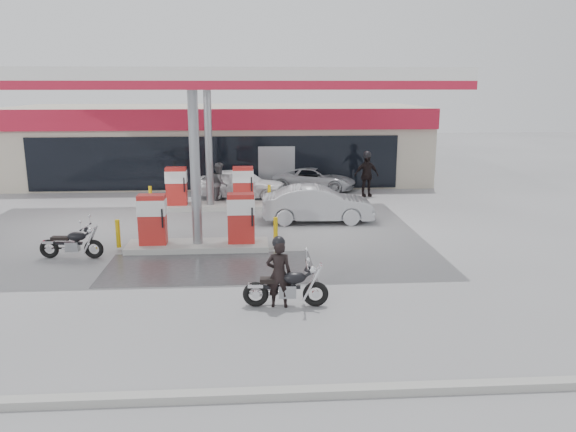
% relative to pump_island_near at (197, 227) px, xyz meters
% --- Properties ---
extents(ground, '(90.00, 90.00, 0.00)m').
position_rel_pump_island_near_xyz_m(ground, '(0.00, -2.00, -0.71)').
color(ground, gray).
rests_on(ground, ground).
extents(wet_patch, '(6.00, 3.00, 0.00)m').
position_rel_pump_island_near_xyz_m(wet_patch, '(0.50, -2.00, -0.71)').
color(wet_patch, '#4C4C4F').
rests_on(wet_patch, ground).
extents(drain_cover, '(0.70, 0.70, 0.01)m').
position_rel_pump_island_near_xyz_m(drain_cover, '(2.00, -4.00, -0.71)').
color(drain_cover, '#38383A').
rests_on(drain_cover, ground).
extents(kerb, '(28.00, 0.25, 0.15)m').
position_rel_pump_island_near_xyz_m(kerb, '(0.00, -9.00, -0.64)').
color(kerb, gray).
rests_on(kerb, ground).
extents(store_building, '(22.00, 8.22, 4.00)m').
position_rel_pump_island_near_xyz_m(store_building, '(0.01, 13.94, 1.30)').
color(store_building, '#ABA28F').
rests_on(store_building, ground).
extents(canopy, '(16.00, 10.02, 5.51)m').
position_rel_pump_island_near_xyz_m(canopy, '(0.00, 3.00, 4.56)').
color(canopy, silver).
rests_on(canopy, ground).
extents(pump_island_near, '(5.14, 1.30, 1.78)m').
position_rel_pump_island_near_xyz_m(pump_island_near, '(0.00, 0.00, 0.00)').
color(pump_island_near, '#9E9E99').
rests_on(pump_island_near, ground).
extents(pump_island_far, '(5.14, 1.30, 1.78)m').
position_rel_pump_island_near_xyz_m(pump_island_far, '(0.00, 6.00, 0.00)').
color(pump_island_far, '#9E9E99').
rests_on(pump_island_far, ground).
extents(main_motorcycle, '(2.04, 0.78, 1.05)m').
position_rel_pump_island_near_xyz_m(main_motorcycle, '(2.55, -5.02, -0.25)').
color(main_motorcycle, black).
rests_on(main_motorcycle, ground).
extents(biker_main, '(0.63, 0.44, 1.63)m').
position_rel_pump_island_near_xyz_m(biker_main, '(2.35, -5.01, 0.11)').
color(biker_main, black).
rests_on(biker_main, ground).
extents(parked_motorcycle, '(1.96, 0.75, 1.00)m').
position_rel_pump_island_near_xyz_m(parked_motorcycle, '(-3.68, -0.80, -0.27)').
color(parked_motorcycle, black).
rests_on(parked_motorcycle, ground).
extents(sedan_white, '(4.23, 2.31, 1.36)m').
position_rel_pump_island_near_xyz_m(sedan_white, '(1.29, 8.20, -0.03)').
color(sedan_white, white).
rests_on(sedan_white, ground).
extents(attendant, '(0.76, 0.94, 1.83)m').
position_rel_pump_island_near_xyz_m(attendant, '(0.36, 7.00, 0.20)').
color(attendant, '#505055').
rests_on(attendant, ground).
extents(hatchback_silver, '(4.28, 1.63, 1.39)m').
position_rel_pump_island_near_xyz_m(hatchback_silver, '(4.26, 3.33, -0.01)').
color(hatchback_silver, '#A7A9AF').
rests_on(hatchback_silver, ground).
extents(parked_car_left, '(5.02, 3.34, 1.35)m').
position_rel_pump_island_near_xyz_m(parked_car_left, '(-10.00, 11.60, -0.03)').
color(parked_car_left, '#AAACB2').
rests_on(parked_car_left, ground).
extents(parked_car_right, '(4.48, 3.03, 1.14)m').
position_rel_pump_island_near_xyz_m(parked_car_right, '(4.88, 10.00, -0.14)').
color(parked_car_right, '#B4B7BD').
rests_on(parked_car_right, ground).
extents(biker_walking, '(1.23, 0.65, 2.00)m').
position_rel_pump_island_near_xyz_m(biker_walking, '(7.13, 8.20, 0.29)').
color(biker_walking, black).
rests_on(biker_walking, ground).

